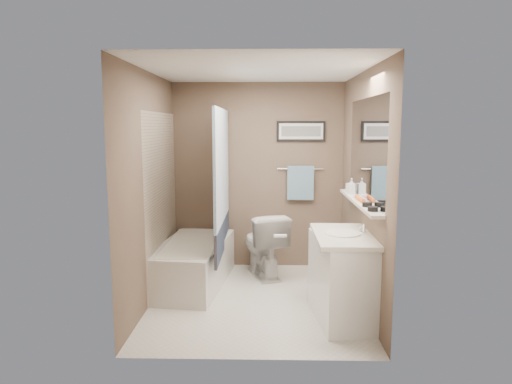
{
  "coord_description": "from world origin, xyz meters",
  "views": [
    {
      "loc": [
        0.11,
        -4.66,
        1.85
      ],
      "look_at": [
        0.0,
        0.15,
        1.15
      ],
      "focal_mm": 32.0,
      "sensor_mm": 36.0,
      "label": 1
    }
  ],
  "objects_px": {
    "candle_bowl_near": "(373,209)",
    "toilet": "(263,244)",
    "hair_brush_back": "(359,198)",
    "soap_bottle": "(351,186)",
    "candle_bowl_far": "(367,205)",
    "glass_jar": "(349,188)",
    "vanity": "(343,279)",
    "bathtub": "(193,264)",
    "hair_brush_front": "(361,199)"
  },
  "relations": [
    {
      "from": "candle_bowl_near",
      "to": "glass_jar",
      "type": "bearing_deg",
      "value": 90.0
    },
    {
      "from": "hair_brush_back",
      "to": "soap_bottle",
      "type": "bearing_deg",
      "value": 90.0
    },
    {
      "from": "candle_bowl_near",
      "to": "hair_brush_front",
      "type": "relative_size",
      "value": 0.41
    },
    {
      "from": "candle_bowl_near",
      "to": "hair_brush_front",
      "type": "distance_m",
      "value": 0.52
    },
    {
      "from": "glass_jar",
      "to": "soap_bottle",
      "type": "bearing_deg",
      "value": -90.0
    },
    {
      "from": "bathtub",
      "to": "candle_bowl_near",
      "type": "relative_size",
      "value": 16.67
    },
    {
      "from": "soap_bottle",
      "to": "candle_bowl_far",
      "type": "bearing_deg",
      "value": -90.0
    },
    {
      "from": "vanity",
      "to": "glass_jar",
      "type": "xyz_separation_m",
      "value": [
        0.19,
        0.85,
        0.77
      ]
    },
    {
      "from": "toilet",
      "to": "glass_jar",
      "type": "bearing_deg",
      "value": 136.91
    },
    {
      "from": "hair_brush_front",
      "to": "glass_jar",
      "type": "height_order",
      "value": "glass_jar"
    },
    {
      "from": "toilet",
      "to": "hair_brush_front",
      "type": "relative_size",
      "value": 3.64
    },
    {
      "from": "hair_brush_front",
      "to": "toilet",
      "type": "bearing_deg",
      "value": 132.39
    },
    {
      "from": "hair_brush_front",
      "to": "soap_bottle",
      "type": "relative_size",
      "value": 1.29
    },
    {
      "from": "toilet",
      "to": "candle_bowl_near",
      "type": "bearing_deg",
      "value": 102.53
    },
    {
      "from": "candle_bowl_near",
      "to": "vanity",
      "type": "bearing_deg",
      "value": 121.92
    },
    {
      "from": "bathtub",
      "to": "soap_bottle",
      "type": "relative_size",
      "value": 8.78
    },
    {
      "from": "vanity",
      "to": "candle_bowl_near",
      "type": "relative_size",
      "value": 10.0
    },
    {
      "from": "bathtub",
      "to": "hair_brush_front",
      "type": "bearing_deg",
      "value": -14.86
    },
    {
      "from": "bathtub",
      "to": "hair_brush_back",
      "type": "bearing_deg",
      "value": -13.09
    },
    {
      "from": "toilet",
      "to": "glass_jar",
      "type": "distance_m",
      "value": 1.3
    },
    {
      "from": "vanity",
      "to": "candle_bowl_near",
      "type": "height_order",
      "value": "candle_bowl_near"
    },
    {
      "from": "hair_brush_back",
      "to": "soap_bottle",
      "type": "distance_m",
      "value": 0.44
    },
    {
      "from": "candle_bowl_near",
      "to": "soap_bottle",
      "type": "height_order",
      "value": "soap_bottle"
    },
    {
      "from": "toilet",
      "to": "hair_brush_back",
      "type": "distance_m",
      "value": 1.56
    },
    {
      "from": "vanity",
      "to": "hair_brush_back",
      "type": "xyz_separation_m",
      "value": [
        0.19,
        0.29,
        0.74
      ]
    },
    {
      "from": "candle_bowl_near",
      "to": "toilet",
      "type": "bearing_deg",
      "value": 121.4
    },
    {
      "from": "candle_bowl_near",
      "to": "candle_bowl_far",
      "type": "distance_m",
      "value": 0.22
    },
    {
      "from": "bathtub",
      "to": "candle_bowl_near",
      "type": "distance_m",
      "value": 2.34
    },
    {
      "from": "vanity",
      "to": "candle_bowl_far",
      "type": "distance_m",
      "value": 0.76
    },
    {
      "from": "candle_bowl_near",
      "to": "glass_jar",
      "type": "height_order",
      "value": "glass_jar"
    },
    {
      "from": "toilet",
      "to": "hair_brush_front",
      "type": "height_order",
      "value": "hair_brush_front"
    },
    {
      "from": "toilet",
      "to": "hair_brush_front",
      "type": "distance_m",
      "value": 1.61
    },
    {
      "from": "candle_bowl_far",
      "to": "bathtub",
      "type": "bearing_deg",
      "value": 150.6
    },
    {
      "from": "soap_bottle",
      "to": "candle_bowl_near",
      "type": "bearing_deg",
      "value": -90.0
    },
    {
      "from": "bathtub",
      "to": "soap_bottle",
      "type": "bearing_deg",
      "value": 0.06
    },
    {
      "from": "toilet",
      "to": "hair_brush_front",
      "type": "xyz_separation_m",
      "value": [
        0.96,
        -1.05,
        0.74
      ]
    },
    {
      "from": "bathtub",
      "to": "vanity",
      "type": "distance_m",
      "value": 1.86
    },
    {
      "from": "vanity",
      "to": "hair_brush_back",
      "type": "relative_size",
      "value": 4.09
    },
    {
      "from": "vanity",
      "to": "soap_bottle",
      "type": "height_order",
      "value": "soap_bottle"
    },
    {
      "from": "bathtub",
      "to": "candle_bowl_near",
      "type": "height_order",
      "value": "candle_bowl_near"
    },
    {
      "from": "vanity",
      "to": "soap_bottle",
      "type": "xyz_separation_m",
      "value": [
        0.19,
        0.72,
        0.8
      ]
    },
    {
      "from": "hair_brush_front",
      "to": "soap_bottle",
      "type": "bearing_deg",
      "value": 90.0
    },
    {
      "from": "bathtub",
      "to": "candle_bowl_far",
      "type": "distance_m",
      "value": 2.23
    },
    {
      "from": "candle_bowl_near",
      "to": "glass_jar",
      "type": "relative_size",
      "value": 0.9
    },
    {
      "from": "hair_brush_front",
      "to": "soap_bottle",
      "type": "xyz_separation_m",
      "value": [
        0.0,
        0.5,
        0.06
      ]
    },
    {
      "from": "bathtub",
      "to": "glass_jar",
      "type": "distance_m",
      "value": 2.01
    },
    {
      "from": "candle_bowl_near",
      "to": "hair_brush_front",
      "type": "height_order",
      "value": "hair_brush_front"
    },
    {
      "from": "toilet",
      "to": "soap_bottle",
      "type": "relative_size",
      "value": 4.69
    },
    {
      "from": "candle_bowl_near",
      "to": "hair_brush_back",
      "type": "distance_m",
      "value": 0.58
    },
    {
      "from": "vanity",
      "to": "hair_brush_back",
      "type": "height_order",
      "value": "hair_brush_back"
    }
  ]
}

